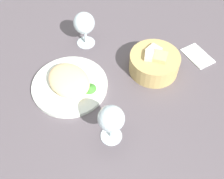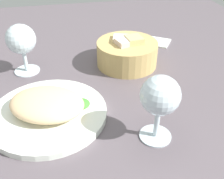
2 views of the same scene
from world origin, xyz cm
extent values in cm
cube|color=#594F56|center=(0.00, 0.00, -1.00)|extent=(140.00, 140.00, 2.00)
cylinder|color=white|center=(-6.65, -9.27, 0.70)|extent=(24.36, 24.36, 1.40)
ellipsoid|color=beige|center=(-6.65, -9.27, 3.29)|extent=(19.16, 17.46, 3.78)
cone|color=#428D32|center=(-0.16, -8.21, 1.92)|extent=(4.45, 4.45, 1.04)
cylinder|color=tan|center=(14.93, 9.34, 3.27)|extent=(16.46, 16.46, 6.55)
cube|color=tan|center=(16.61, 8.94, 5.88)|extent=(4.68, 5.07, 4.58)
cube|color=beige|center=(13.52, 11.42, 5.26)|extent=(5.08, 5.38, 4.43)
cube|color=beige|center=(13.60, 8.14, 5.96)|extent=(4.60, 4.87, 4.01)
cylinder|color=silver|center=(13.19, -19.46, 0.30)|extent=(6.11, 6.11, 0.60)
cylinder|color=silver|center=(13.19, -19.46, 3.34)|extent=(1.00, 1.00, 5.49)
sphere|color=silver|center=(13.19, -19.46, 9.66)|extent=(7.15, 7.15, 7.15)
cylinder|color=silver|center=(-12.11, 10.95, 0.30)|extent=(6.61, 6.61, 0.60)
cylinder|color=silver|center=(-12.11, 10.95, 3.03)|extent=(1.00, 1.00, 4.85)
sphere|color=silver|center=(-12.11, 10.95, 9.21)|extent=(7.52, 7.52, 7.52)
cube|color=silver|center=(26.90, 22.29, 0.40)|extent=(13.03, 11.95, 0.80)
camera|label=1|loc=(28.75, -50.94, 68.11)|focal=42.68mm
camera|label=2|loc=(-2.40, -53.85, 36.04)|focal=42.55mm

